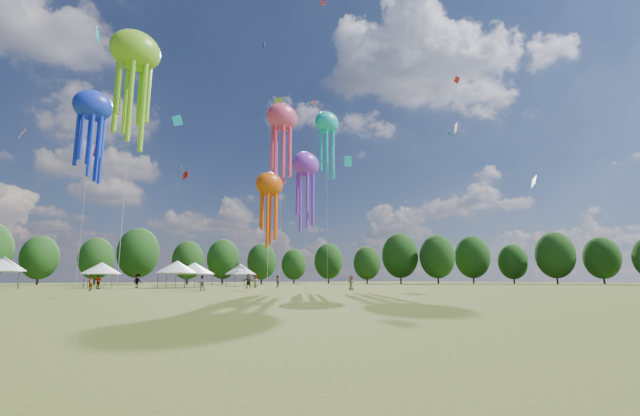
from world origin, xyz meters
TOP-DOWN VIEW (x-y plane):
  - ground at (0.00, 0.00)m, footprint 300.00×300.00m
  - spectator_near at (-4.13, 35.15)m, footprint 0.77×0.61m
  - spectators_far at (1.34, 45.06)m, footprint 25.47×24.94m
  - festival_tents at (-3.17, 55.52)m, footprint 37.57×12.00m
  - show_kites at (2.51, 40.91)m, footprint 41.46×25.05m
  - small_kites at (1.23, 41.65)m, footprint 76.45×54.40m
  - treeline at (-3.87, 62.51)m, footprint 201.57×95.24m

SIDE VIEW (x-z plane):
  - ground at x=0.00m, z-range 0.00..0.00m
  - spectator_near at x=-4.13m, z-range 0.00..1.55m
  - spectators_far at x=1.34m, z-range -0.05..1.83m
  - festival_tents at x=-3.17m, z-range 0.88..4.78m
  - treeline at x=-3.87m, z-range -0.17..13.26m
  - show_kites at x=2.51m, z-range 4.88..35.68m
  - small_kites at x=1.23m, z-range 9.92..53.08m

